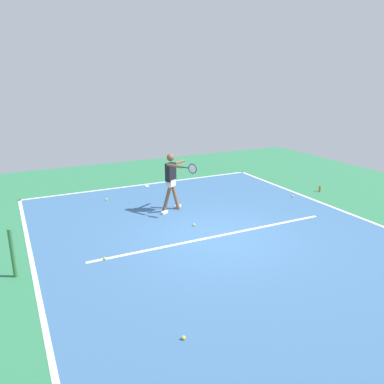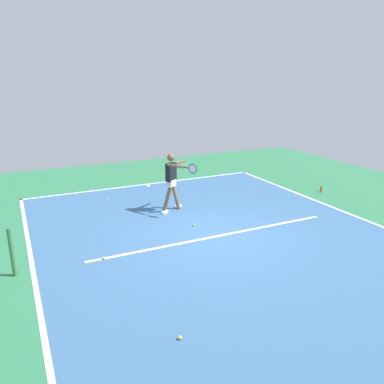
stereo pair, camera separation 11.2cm
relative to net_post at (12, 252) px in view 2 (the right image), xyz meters
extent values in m
plane|color=#2D754C|center=(-4.83, 0.00, -0.54)|extent=(19.91, 19.91, 0.00)
cube|color=#38608E|center=(-4.83, 0.00, -0.53)|extent=(9.06, 11.25, 0.00)
cube|color=white|center=(-4.83, -5.57, -0.53)|extent=(9.06, 0.10, 0.01)
cube|color=white|center=(-9.31, 0.00, -0.53)|extent=(0.10, 11.25, 0.01)
cube|color=white|center=(-0.35, 0.00, -0.53)|extent=(0.10, 11.25, 0.01)
cube|color=white|center=(-4.83, 0.03, -0.53)|extent=(6.79, 0.10, 0.01)
cube|color=white|center=(-4.83, -5.37, -0.53)|extent=(0.10, 0.30, 0.01)
cylinder|color=#38753D|center=(0.00, 0.00, 0.00)|extent=(0.09, 0.09, 1.07)
cylinder|color=brown|center=(-4.74, -2.48, -0.12)|extent=(0.28, 0.37, 0.87)
cube|color=white|center=(-4.85, -2.55, -0.50)|extent=(0.26, 0.21, 0.07)
cylinder|color=brown|center=(-4.36, -2.26, -0.12)|extent=(0.28, 0.37, 0.87)
cube|color=white|center=(-4.25, -2.20, -0.50)|extent=(0.26, 0.21, 0.07)
cube|color=white|center=(-4.55, -2.37, 0.36)|extent=(0.31, 0.30, 0.20)
cube|color=black|center=(-4.55, -2.37, 0.70)|extent=(0.38, 0.33, 0.56)
sphere|color=brown|center=(-4.55, -2.37, 1.15)|extent=(0.23, 0.23, 0.23)
cylinder|color=brown|center=(-4.94, -2.60, 0.92)|extent=(0.52, 0.35, 0.08)
cylinder|color=brown|center=(-4.54, -2.05, 0.95)|extent=(0.35, 0.52, 0.08)
cylinder|color=black|center=(-4.74, -1.71, 0.95)|extent=(0.14, 0.21, 0.03)
torus|color=black|center=(-4.86, -1.50, 0.95)|extent=(0.17, 0.27, 0.29)
cylinder|color=silver|center=(-4.86, -1.50, 0.95)|extent=(0.13, 0.22, 0.25)
sphere|color=#C6E53D|center=(-8.88, -1.78, -0.50)|extent=(0.07, 0.07, 0.07)
sphere|color=#CCE033|center=(-1.85, 0.06, -0.50)|extent=(0.07, 0.07, 0.07)
sphere|color=yellow|center=(-2.98, -4.27, -0.50)|extent=(0.07, 0.07, 0.07)
sphere|color=#C6E53D|center=(-4.61, -0.89, -0.50)|extent=(0.07, 0.07, 0.07)
sphere|color=yellow|center=(-2.29, 3.37, -0.50)|extent=(0.07, 0.07, 0.07)
cylinder|color=#D84C1E|center=(-10.19, -1.85, -0.43)|extent=(0.07, 0.07, 0.22)
camera|label=1|loc=(-0.14, 8.05, 3.47)|focal=35.88mm
camera|label=2|loc=(-0.24, 8.10, 3.47)|focal=35.88mm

